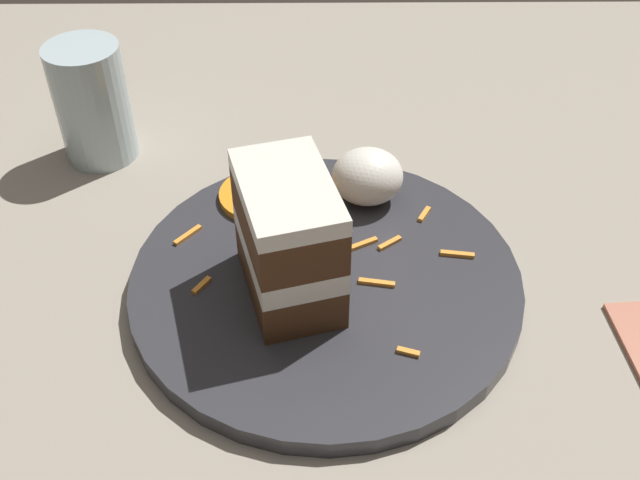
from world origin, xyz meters
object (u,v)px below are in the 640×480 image
Objects in this scene: orange_garnish at (261,195)px; cake_slice at (288,239)px; plate at (320,281)px; drinking_glass at (94,110)px; cream_dollop at (367,176)px.

cake_slice is at bearing -75.89° from orange_garnish.
drinking_glass reaches higher than plate.
plate is at bearing -41.62° from drinking_glass.
cake_slice is at bearing -47.25° from drinking_glass.
cream_dollop is at bearing 44.23° from cake_slice.
cake_slice is 1.55× the size of orange_garnish.
cream_dollop is at bearing -20.24° from drinking_glass.
orange_garnish is (-0.05, 0.09, 0.01)m from plate.
cake_slice is 0.26m from drinking_glass.
orange_garnish is (-0.09, 0.00, -0.02)m from cream_dollop.
drinking_glass is (-0.15, 0.09, 0.03)m from orange_garnish.
drinking_glass reaches higher than cream_dollop.
plate is 0.10m from orange_garnish.
orange_garnish is at bearing 118.06° from plate.
cream_dollop is 0.09m from orange_garnish.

